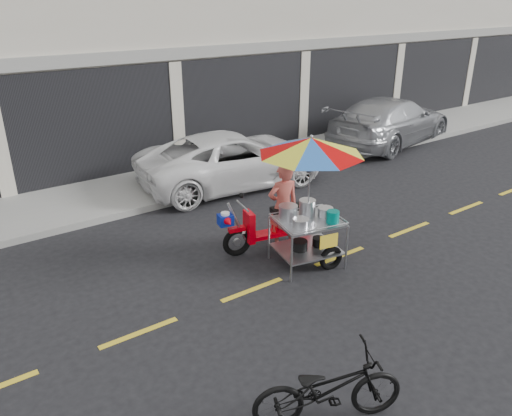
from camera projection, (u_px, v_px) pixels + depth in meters
ground at (340, 256)px, 9.36m from camera, size 90.00×90.00×0.00m
sidewalk at (197, 173)px, 13.46m from camera, size 45.00×3.00×0.15m
shophouse_block at (191, 3)px, 17.13m from camera, size 36.00×8.11×10.40m
centerline at (340, 256)px, 9.35m from camera, size 42.00×0.10×0.01m
white_pickup at (233, 159)px, 12.65m from camera, size 5.08×2.74×1.35m
silver_pickup at (390, 121)px, 16.14m from camera, size 5.51×3.11×1.51m
near_bicycle at (328, 388)px, 5.59m from camera, size 1.84×1.27×0.92m
food_vendor_rig at (299, 181)px, 8.79m from camera, size 2.37×2.22×2.39m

